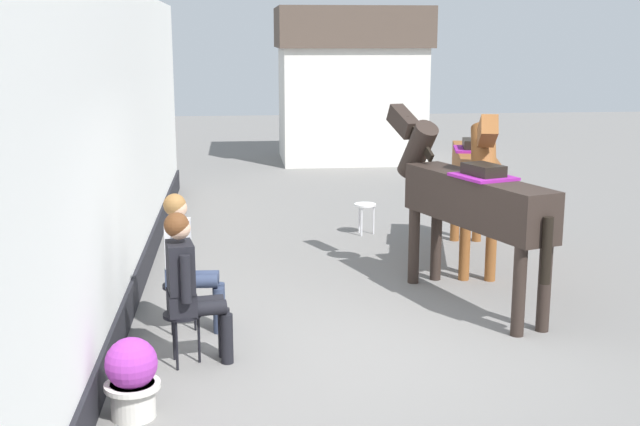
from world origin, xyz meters
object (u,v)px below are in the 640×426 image
object	(u,v)px
flower_planter_near	(132,376)
saddled_horse_near	(469,199)
seated_visitor_far	(185,255)
saddled_horse_far	(475,173)
seated_visitor_near	(188,280)
spare_stool_white	(365,208)

from	to	relation	value
flower_planter_near	saddled_horse_near	bearing A→B (deg)	36.91
flower_planter_near	seated_visitor_far	bearing A→B (deg)	80.57
saddled_horse_far	flower_planter_near	world-z (taller)	saddled_horse_far
seated_visitor_near	saddled_horse_near	xyz separation A→B (m)	(2.93, 1.46, 0.38)
seated_visitor_near	saddled_horse_far	xyz separation A→B (m)	(3.46, 3.07, 0.38)
seated_visitor_near	saddled_horse_far	world-z (taller)	saddled_horse_far
seated_visitor_far	spare_stool_white	size ratio (longest dim) A/B	3.02
seated_visitor_near	seated_visitor_far	xyz separation A→B (m)	(-0.07, 0.85, 0.00)
saddled_horse_near	seated_visitor_near	bearing A→B (deg)	-153.44
seated_visitor_near	saddled_horse_near	distance (m)	3.29
saddled_horse_near	saddled_horse_far	distance (m)	1.69
saddled_horse_near	saddled_horse_far	size ratio (longest dim) A/B	0.97
seated_visitor_near	spare_stool_white	distance (m)	5.22
seated_visitor_far	seated_visitor_near	bearing A→B (deg)	-84.97
saddled_horse_near	spare_stool_white	xyz separation A→B (m)	(-0.62, 3.21, -0.76)
saddled_horse_far	flower_planter_near	distance (m)	5.67
seated_visitor_near	saddled_horse_far	bearing A→B (deg)	41.57
seated_visitor_far	saddled_horse_far	distance (m)	4.19
seated_visitor_near	spare_stool_white	xyz separation A→B (m)	(2.31, 4.67, -0.38)
spare_stool_white	flower_planter_near	bearing A→B (deg)	-115.30
seated_visitor_far	saddled_horse_near	bearing A→B (deg)	11.53
seated_visitor_near	seated_visitor_far	distance (m)	0.85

